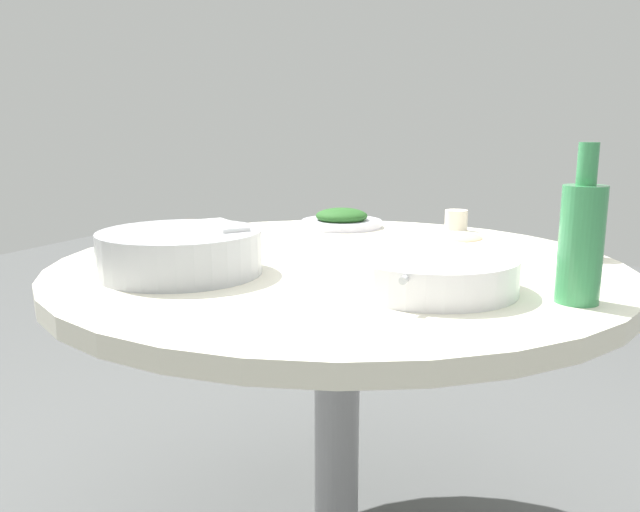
# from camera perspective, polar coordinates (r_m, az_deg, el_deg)

# --- Properties ---
(round_dining_table) EXTENTS (1.20, 1.20, 0.75)m
(round_dining_table) POSITION_cam_1_polar(r_m,az_deg,el_deg) (1.36, 1.61, -3.72)
(round_dining_table) COLOR #99999E
(round_dining_table) RESTS_ON ground
(rice_bowl) EXTENTS (0.31, 0.31, 0.09)m
(rice_bowl) POSITION_cam_1_polar(r_m,az_deg,el_deg) (1.24, -12.54, 0.44)
(rice_bowl) COLOR #B2B5BA
(rice_bowl) RESTS_ON round_dining_table
(soup_bowl) EXTENTS (0.33, 0.30, 0.06)m
(soup_bowl) POSITION_cam_1_polar(r_m,az_deg,el_deg) (1.11, 10.07, -1.57)
(soup_bowl) COLOR white
(soup_bowl) RESTS_ON round_dining_table
(dish_noodles) EXTENTS (0.20, 0.20, 0.04)m
(dish_noodles) POSITION_cam_1_polar(r_m,az_deg,el_deg) (1.50, 11.97, 1.30)
(dish_noodles) COLOR white
(dish_noodles) RESTS_ON round_dining_table
(dish_stirfry) EXTENTS (0.22, 0.22, 0.05)m
(dish_stirfry) POSITION_cam_1_polar(r_m,az_deg,el_deg) (1.63, -11.90, 2.23)
(dish_stirfry) COLOR silver
(dish_stirfry) RESTS_ON round_dining_table
(dish_greens) EXTENTS (0.23, 0.23, 0.05)m
(dish_greens) POSITION_cam_1_polar(r_m,az_deg,el_deg) (1.79, 1.98, 3.31)
(dish_greens) COLOR silver
(dish_greens) RESTS_ON round_dining_table
(green_bottle) EXTENTS (0.07, 0.07, 0.26)m
(green_bottle) POSITION_cam_1_polar(r_m,az_deg,el_deg) (1.08, 22.66, 1.38)
(green_bottle) COLOR #3C9155
(green_bottle) RESTS_ON round_dining_table
(tea_cup_near) EXTENTS (0.06, 0.06, 0.06)m
(tea_cup_near) POSITION_cam_1_polar(r_m,az_deg,el_deg) (1.76, 12.27, 3.17)
(tea_cup_near) COLOR beige
(tea_cup_near) RESTS_ON round_dining_table
(tea_cup_far) EXTENTS (0.08, 0.08, 0.07)m
(tea_cup_far) POSITION_cam_1_polar(r_m,az_deg,el_deg) (1.47, 22.78, 1.26)
(tea_cup_far) COLOR white
(tea_cup_far) RESTS_ON round_dining_table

